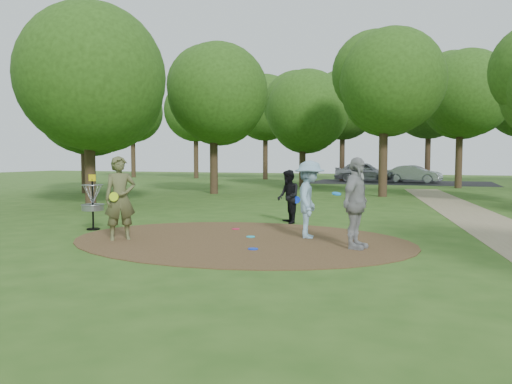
% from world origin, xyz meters
% --- Properties ---
extents(ground, '(100.00, 100.00, 0.00)m').
position_xyz_m(ground, '(0.00, 0.00, 0.00)').
color(ground, '#2D5119').
rests_on(ground, ground).
extents(dirt_clearing, '(8.40, 8.40, 0.02)m').
position_xyz_m(dirt_clearing, '(0.00, 0.00, 0.01)').
color(dirt_clearing, '#47301C').
rests_on(dirt_clearing, ground).
extents(parking_lot, '(14.00, 8.00, 0.01)m').
position_xyz_m(parking_lot, '(2.00, 30.00, 0.00)').
color(parking_lot, black).
rests_on(parking_lot, ground).
extents(player_observer_with_disc, '(0.88, 0.86, 2.04)m').
position_xyz_m(player_observer_with_disc, '(-2.73, -0.95, 1.02)').
color(player_observer_with_disc, brown).
rests_on(player_observer_with_disc, ground).
extents(player_throwing_with_disc, '(1.28, 1.35, 1.94)m').
position_xyz_m(player_throwing_with_disc, '(1.53, 0.86, 0.97)').
color(player_throwing_with_disc, '#83ABC4').
rests_on(player_throwing_with_disc, ground).
extents(player_walking_with_disc, '(0.95, 1.00, 1.64)m').
position_xyz_m(player_walking_with_disc, '(0.26, 3.41, 0.82)').
color(player_walking_with_disc, black).
rests_on(player_walking_with_disc, ground).
extents(player_waiting_with_disc, '(0.74, 1.26, 2.02)m').
position_xyz_m(player_waiting_with_disc, '(2.83, -0.25, 1.01)').
color(player_waiting_with_disc, '#969799').
rests_on(player_waiting_with_disc, ground).
extents(disc_ground_cyan, '(0.22, 0.22, 0.02)m').
position_xyz_m(disc_ground_cyan, '(0.12, 0.45, 0.03)').
color(disc_ground_cyan, '#1BBCDF').
rests_on(disc_ground_cyan, dirt_clearing).
extents(disc_ground_blue, '(0.22, 0.22, 0.02)m').
position_xyz_m(disc_ground_blue, '(0.75, -1.10, 0.03)').
color(disc_ground_blue, '#0D31E1').
rests_on(disc_ground_blue, dirt_clearing).
extents(disc_ground_red, '(0.22, 0.22, 0.02)m').
position_xyz_m(disc_ground_red, '(-0.74, 1.59, 0.03)').
color(disc_ground_red, '#CC1442').
rests_on(disc_ground_red, dirt_clearing).
extents(car_left, '(4.88, 2.07, 1.65)m').
position_xyz_m(car_left, '(-0.89, 30.53, 0.82)').
color(car_left, '#9C9CA3').
rests_on(car_left, ground).
extents(car_right, '(4.39, 2.33, 1.38)m').
position_xyz_m(car_right, '(3.03, 30.35, 0.69)').
color(car_right, '#B7BDC0').
rests_on(car_right, ground).
extents(disc_golf_basket, '(0.63, 0.63, 1.54)m').
position_xyz_m(disc_golf_basket, '(-4.50, 0.30, 0.87)').
color(disc_golf_basket, black).
rests_on(disc_golf_basket, ground).
extents(tree_ring, '(37.24, 45.66, 8.72)m').
position_xyz_m(tree_ring, '(-0.47, 8.27, 5.09)').
color(tree_ring, '#332316').
rests_on(tree_ring, ground).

